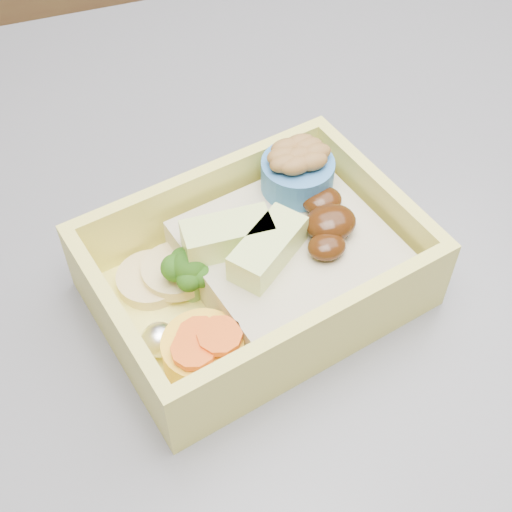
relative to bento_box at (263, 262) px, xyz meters
name	(u,v)px	position (x,y,z in m)	size (l,w,h in m)	color
bento_box	(263,262)	(0.00, 0.00, 0.00)	(0.23, 0.19, 0.07)	#F1E863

